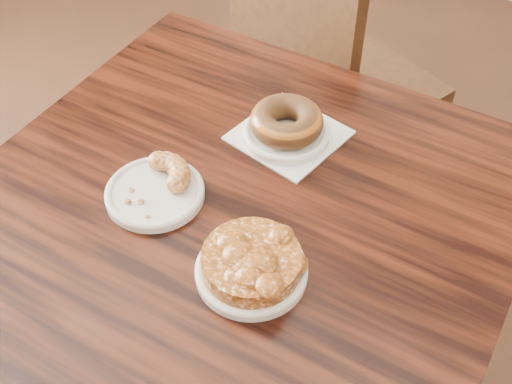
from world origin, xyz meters
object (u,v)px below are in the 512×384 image
Objects in this scene: apple_fritter at (251,259)px; cruller_fragment at (153,184)px; chair_far at (341,87)px; cafe_table at (239,338)px; glazed_donut at (287,121)px.

cruller_fragment is (-0.20, 0.03, -0.01)m from apple_fritter.
apple_fritter is at bearing -9.24° from cruller_fragment.
apple_fritter is 1.62× the size of cruller_fragment.
chair_far is 0.90m from apple_fritter.
apple_fritter is (0.09, -0.08, 0.41)m from cafe_table.
glazed_donut is at bearing 124.82° from chair_far.
cafe_table is 4.51× the size of apple_fritter.
cafe_table is 6.71× the size of glazed_donut.
cafe_table is 0.74m from chair_far.
apple_fritter is (0.29, -0.79, 0.33)m from chair_far.
apple_fritter is 0.21m from cruller_fragment.
chair_far reaches higher than cafe_table.
chair_far is at bearing 107.86° from glazed_donut.
chair_far is 8.17× the size of cruller_fragment.
glazed_donut is 0.24m from cruller_fragment.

